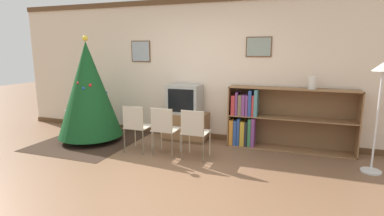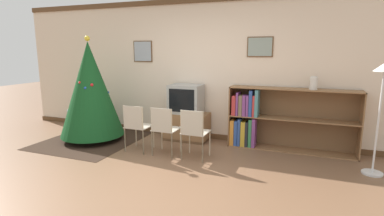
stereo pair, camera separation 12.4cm
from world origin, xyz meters
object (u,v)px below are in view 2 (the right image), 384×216
tv_console (186,126)px  folding_chair_left (136,125)px  vase (314,83)px  christmas_tree (90,89)px  television (186,99)px  standing_lamp (382,90)px  folding_chair_right (194,131)px  folding_chair_center (164,128)px  bookshelf (267,119)px

tv_console → folding_chair_left: folding_chair_left is taller
folding_chair_left → vase: bearing=20.0°
christmas_tree → tv_console: christmas_tree is taller
television → folding_chair_left: bearing=-118.8°
vase → standing_lamp: bearing=-36.5°
christmas_tree → folding_chair_right: christmas_tree is taller
folding_chair_center → vase: (2.25, 1.01, 0.73)m
bookshelf → vase: 1.00m
television → folding_chair_center: television is taller
christmas_tree → television: 1.83m
television → standing_lamp: bearing=-10.6°
folding_chair_center → folding_chair_right: size_ratio=1.00×
folding_chair_center → standing_lamp: size_ratio=0.52×
television → folding_chair_left: (-0.53, -0.96, -0.34)m
tv_console → standing_lamp: size_ratio=0.55×
tv_console → folding_chair_right: (0.53, -0.96, 0.20)m
folding_chair_left → bookshelf: bookshelf is taller
folding_chair_left → vase: (2.78, 1.01, 0.73)m
television → vase: size_ratio=2.87×
folding_chair_right → standing_lamp: size_ratio=0.52×
christmas_tree → folding_chair_right: size_ratio=2.42×
standing_lamp → television: bearing=169.4°
television → bookshelf: (1.52, 0.07, -0.29)m
christmas_tree → vase: (3.94, 0.72, 0.21)m
vase → tv_console: bearing=-178.8°
standing_lamp → bookshelf: bearing=157.6°
bookshelf → standing_lamp: size_ratio=1.36×
folding_chair_center → bookshelf: bookshelf is taller
christmas_tree → vase: 4.01m
bookshelf → tv_console: bearing=-177.5°
tv_console → folding_chair_left: (-0.53, -0.96, 0.20)m
television → bookshelf: bearing=2.6°
christmas_tree → folding_chair_right: 2.30m
tv_console → television: size_ratio=1.42×
bookshelf → christmas_tree: bearing=-167.2°
tv_console → vase: bearing=1.2°
folding_chair_left → folding_chair_center: same height
folding_chair_right → folding_chair_left: bearing=180.0°
vase → bookshelf: bearing=178.6°
tv_console → folding_chair_center: (-0.00, -0.96, 0.20)m
christmas_tree → folding_chair_left: christmas_tree is taller
vase → standing_lamp: 1.06m
television → folding_chair_center: bearing=-90.0°
vase → standing_lamp: (0.85, -0.63, 0.01)m
bookshelf → standing_lamp: standing_lamp is taller
folding_chair_left → folding_chair_right: size_ratio=1.00×
tv_console → standing_lamp: (3.10, -0.58, 0.94)m
christmas_tree → folding_chair_left: bearing=-14.1°
folding_chair_right → bookshelf: bookshelf is taller
tv_console → standing_lamp: standing_lamp is taller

